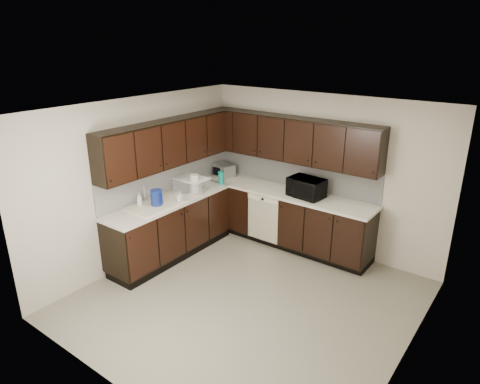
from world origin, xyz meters
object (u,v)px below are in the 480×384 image
at_px(storage_bin, 192,184).
at_px(toaster_oven, 224,170).
at_px(blue_pitcher, 156,198).
at_px(sink, 155,210).
at_px(microwave, 306,188).

bearing_deg(storage_bin, toaster_oven, 92.30).
xyz_separation_m(toaster_oven, blue_pitcher, (0.11, -1.72, 0.02)).
distance_m(toaster_oven, blue_pitcher, 1.72).
bearing_deg(sink, toaster_oven, 92.28).
relative_size(sink, microwave, 1.51).
height_order(storage_bin, blue_pitcher, blue_pitcher).
distance_m(sink, storage_bin, 0.86).
xyz_separation_m(microwave, blue_pitcher, (-1.56, -1.66, -0.02)).
bearing_deg(blue_pitcher, toaster_oven, 81.24).
height_order(sink, microwave, microwave).
relative_size(microwave, blue_pitcher, 2.12).
distance_m(sink, blue_pitcher, 0.19).
height_order(sink, storage_bin, sink).
bearing_deg(sink, storage_bin, 92.27).
relative_size(toaster_oven, storage_bin, 0.70).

